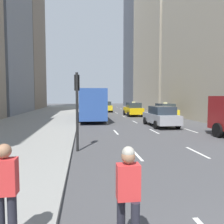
{
  "coord_description": "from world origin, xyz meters",
  "views": [
    {
      "loc": [
        -2.47,
        -1.08,
        2.51
      ],
      "look_at": [
        -0.31,
        15.28,
        1.35
      ],
      "focal_mm": 35.0,
      "sensor_mm": 36.0,
      "label": 1
    }
  ],
  "objects_px": {
    "city_bus": "(91,103)",
    "pedestrian_near_curb": "(5,191)",
    "taxi_third": "(133,109)",
    "skateboarder": "(128,195)",
    "taxi_lead": "(164,111)",
    "sedan_black_near": "(161,116)",
    "traffic_light_pole": "(77,99)",
    "taxi_second": "(106,106)"
  },
  "relations": [
    {
      "from": "taxi_lead",
      "to": "traffic_light_pole",
      "type": "xyz_separation_m",
      "value": [
        -9.55,
        -13.93,
        1.53
      ]
    },
    {
      "from": "taxi_second",
      "to": "skateboarder",
      "type": "relative_size",
      "value": 2.52
    },
    {
      "from": "taxi_lead",
      "to": "taxi_second",
      "type": "height_order",
      "value": "same"
    },
    {
      "from": "skateboarder",
      "to": "traffic_light_pole",
      "type": "relative_size",
      "value": 0.48
    },
    {
      "from": "pedestrian_near_curb",
      "to": "taxi_lead",
      "type": "bearing_deg",
      "value": 63.06
    },
    {
      "from": "taxi_lead",
      "to": "taxi_third",
      "type": "relative_size",
      "value": 1.0
    },
    {
      "from": "skateboarder",
      "to": "sedan_black_near",
      "type": "bearing_deg",
      "value": 67.98
    },
    {
      "from": "taxi_third",
      "to": "skateboarder",
      "type": "height_order",
      "value": "taxi_third"
    },
    {
      "from": "skateboarder",
      "to": "city_bus",
      "type": "bearing_deg",
      "value": 89.53
    },
    {
      "from": "taxi_lead",
      "to": "skateboarder",
      "type": "bearing_deg",
      "value": -112.45
    },
    {
      "from": "taxi_third",
      "to": "city_bus",
      "type": "height_order",
      "value": "city_bus"
    },
    {
      "from": "taxi_lead",
      "to": "pedestrian_near_curb",
      "type": "distance_m",
      "value": 23.11
    },
    {
      "from": "sedan_black_near",
      "to": "skateboarder",
      "type": "relative_size",
      "value": 2.7
    },
    {
      "from": "taxi_lead",
      "to": "sedan_black_near",
      "type": "relative_size",
      "value": 0.93
    },
    {
      "from": "city_bus",
      "to": "skateboarder",
      "type": "xyz_separation_m",
      "value": [
        -0.18,
        -21.45,
        -0.82
      ]
    },
    {
      "from": "skateboarder",
      "to": "taxi_second",
      "type": "bearing_deg",
      "value": 84.78
    },
    {
      "from": "skateboarder",
      "to": "traffic_light_pole",
      "type": "distance_m",
      "value": 7.08
    },
    {
      "from": "taxi_third",
      "to": "traffic_light_pole",
      "type": "height_order",
      "value": "traffic_light_pole"
    },
    {
      "from": "city_bus",
      "to": "taxi_third",
      "type": "bearing_deg",
      "value": 29.03
    },
    {
      "from": "pedestrian_near_curb",
      "to": "traffic_light_pole",
      "type": "distance_m",
      "value": 6.87
    },
    {
      "from": "city_bus",
      "to": "taxi_lead",
      "type": "bearing_deg",
      "value": -4.47
    },
    {
      "from": "taxi_third",
      "to": "city_bus",
      "type": "distance_m",
      "value": 6.48
    },
    {
      "from": "city_bus",
      "to": "skateboarder",
      "type": "height_order",
      "value": "city_bus"
    },
    {
      "from": "city_bus",
      "to": "pedestrian_near_curb",
      "type": "relative_size",
      "value": 7.04
    },
    {
      "from": "sedan_black_near",
      "to": "skateboarder",
      "type": "xyz_separation_m",
      "value": [
        -5.79,
        -14.31,
        0.09
      ]
    },
    {
      "from": "sedan_black_near",
      "to": "skateboarder",
      "type": "distance_m",
      "value": 15.44
    },
    {
      "from": "city_bus",
      "to": "skateboarder",
      "type": "relative_size",
      "value": 6.65
    },
    {
      "from": "taxi_lead",
      "to": "skateboarder",
      "type": "relative_size",
      "value": 2.52
    },
    {
      "from": "sedan_black_near",
      "to": "traffic_light_pole",
      "type": "relative_size",
      "value": 1.31
    },
    {
      "from": "skateboarder",
      "to": "pedestrian_near_curb",
      "type": "xyz_separation_m",
      "value": [
        -1.88,
        0.18,
        0.1
      ]
    },
    {
      "from": "pedestrian_near_curb",
      "to": "traffic_light_pole",
      "type": "relative_size",
      "value": 0.46
    },
    {
      "from": "taxi_lead",
      "to": "taxi_second",
      "type": "relative_size",
      "value": 1.0
    },
    {
      "from": "taxi_third",
      "to": "city_bus",
      "type": "bearing_deg",
      "value": -150.97
    },
    {
      "from": "sedan_black_near",
      "to": "traffic_light_pole",
      "type": "bearing_deg",
      "value": -132.18
    },
    {
      "from": "pedestrian_near_curb",
      "to": "traffic_light_pole",
      "type": "xyz_separation_m",
      "value": [
        0.92,
        6.68,
        1.34
      ]
    },
    {
      "from": "taxi_third",
      "to": "skateboarder",
      "type": "bearing_deg",
      "value": -103.26
    },
    {
      "from": "city_bus",
      "to": "skateboarder",
      "type": "distance_m",
      "value": 21.46
    },
    {
      "from": "taxi_third",
      "to": "traffic_light_pole",
      "type": "bearing_deg",
      "value": -110.88
    },
    {
      "from": "sedan_black_near",
      "to": "traffic_light_pole",
      "type": "height_order",
      "value": "traffic_light_pole"
    },
    {
      "from": "taxi_lead",
      "to": "pedestrian_near_curb",
      "type": "bearing_deg",
      "value": -116.94
    },
    {
      "from": "taxi_second",
      "to": "sedan_black_near",
      "type": "xyz_separation_m",
      "value": [
        2.8,
        -18.41,
        -0.01
      ]
    },
    {
      "from": "taxi_third",
      "to": "city_bus",
      "type": "relative_size",
      "value": 0.38
    }
  ]
}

